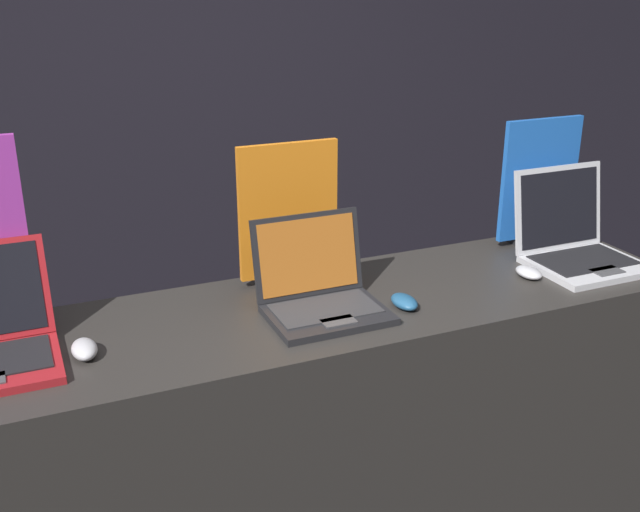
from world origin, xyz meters
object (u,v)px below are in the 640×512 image
object	(u,v)px
laptop_back	(576,242)
mouse_back	(529,272)
laptop_middle	(320,291)
mouse_middle	(404,302)
mouse_front	(84,349)
promo_stand_back	(539,185)
promo_stand_middle	(289,217)

from	to	relation	value
laptop_back	mouse_back	bearing A→B (deg)	-167.24
laptop_back	mouse_back	xyz separation A→B (m)	(-0.22, -0.05, -0.05)
laptop_middle	mouse_middle	bearing A→B (deg)	-18.69
mouse_front	laptop_back	xyz separation A→B (m)	(1.55, 0.03, 0.05)
mouse_middle	promo_stand_back	bearing A→B (deg)	23.77
mouse_back	promo_stand_back	size ratio (longest dim) A/B	0.23
laptop_back	laptop_middle	bearing A→B (deg)	-179.00
mouse_front	laptop_middle	distance (m)	0.64
mouse_back	laptop_middle	bearing A→B (deg)	177.19
promo_stand_middle	mouse_back	bearing A→B (deg)	-21.28
mouse_front	laptop_middle	world-z (taller)	laptop_middle
promo_stand_middle	promo_stand_back	distance (m)	0.91
laptop_middle	mouse_back	size ratio (longest dim) A/B	3.26
mouse_middle	promo_stand_middle	world-z (taller)	promo_stand_middle
mouse_middle	mouse_back	size ratio (longest dim) A/B	1.06
mouse_front	promo_stand_middle	distance (m)	0.71
laptop_middle	promo_stand_middle	distance (m)	0.28
mouse_front	laptop_middle	bearing A→B (deg)	1.61
mouse_middle	promo_stand_back	xyz separation A→B (m)	(0.68, 0.30, 0.19)
laptop_middle	promo_stand_back	xyz separation A→B (m)	(0.91, 0.22, 0.15)
promo_stand_middle	laptop_back	world-z (taller)	promo_stand_middle
promo_stand_middle	promo_stand_back	bearing A→B (deg)	-0.66
promo_stand_middle	laptop_middle	bearing A→B (deg)	-90.00
promo_stand_back	mouse_front	bearing A→B (deg)	-171.10
promo_stand_back	promo_stand_middle	bearing A→B (deg)	179.34
mouse_back	promo_stand_back	xyz separation A→B (m)	(0.22, 0.26, 0.19)
mouse_front	promo_stand_back	size ratio (longest dim) A/B	0.24
mouse_middle	mouse_back	world-z (taller)	mouse_middle
laptop_middle	mouse_back	world-z (taller)	laptop_middle
mouse_middle	mouse_back	bearing A→B (deg)	5.27
mouse_front	promo_stand_middle	bearing A→B (deg)	21.63
mouse_front	laptop_back	size ratio (longest dim) A/B	0.31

